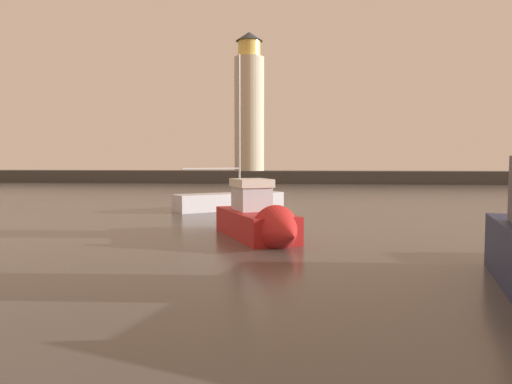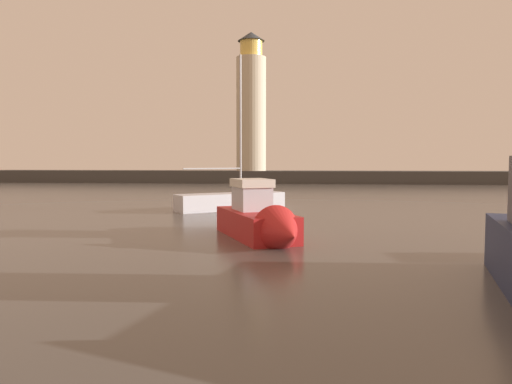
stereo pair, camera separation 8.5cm
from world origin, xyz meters
name	(u,v)px [view 2 (the right image)]	position (x,y,z in m)	size (l,w,h in m)	color
ground_plane	(274,204)	(0.00, 31.13, 0.00)	(220.00, 220.00, 0.00)	#4C4742
breakwater	(291,177)	(0.00, 62.26, 0.81)	(83.18, 4.83, 1.62)	#423F3D
lighthouse	(251,106)	(-5.23, 62.26, 10.20)	(3.91, 3.91, 18.12)	beige
motorboat_1	(263,222)	(0.61, 16.44, 0.69)	(4.24, 6.31, 2.56)	#B21E1E
sailboat_moored	(231,200)	(-2.35, 27.36, 0.55)	(6.40, 5.26, 9.28)	silver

